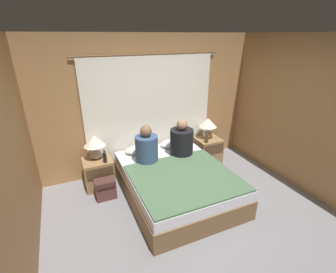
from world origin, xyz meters
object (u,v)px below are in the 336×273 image
(lamp_right, at_px, (208,125))
(person_left_in_bed, at_px, (147,147))
(pillow_right, at_px, (173,143))
(lamp_left, at_px, (95,143))
(person_right_in_bed, at_px, (182,141))
(backpack_on_floor, at_px, (105,188))
(pillow_left, at_px, (139,149))
(beer_bottle_on_right_stand, at_px, (207,138))
(nightstand_left, at_px, (99,173))
(bed, at_px, (176,182))
(nightstand_right, at_px, (208,150))
(beer_bottle_on_left_stand, at_px, (105,158))

(lamp_right, relative_size, person_left_in_bed, 0.65)
(pillow_right, bearing_deg, lamp_right, 0.64)
(lamp_left, relative_size, lamp_right, 1.00)
(lamp_left, relative_size, person_right_in_bed, 0.63)
(person_right_in_bed, distance_m, backpack_on_floor, 1.50)
(lamp_right, distance_m, person_left_in_bed, 1.49)
(pillow_left, relative_size, beer_bottle_on_right_stand, 2.28)
(nightstand_left, xyz_separation_m, person_left_in_bed, (0.78, -0.33, 0.48))
(bed, height_order, pillow_right, pillow_right)
(person_left_in_bed, height_order, backpack_on_floor, person_left_in_bed)
(bed, distance_m, beer_bottle_on_right_stand, 1.21)
(lamp_left, distance_m, person_right_in_bed, 1.48)
(bed, bearing_deg, beer_bottle_on_right_stand, 32.93)
(nightstand_left, height_order, pillow_left, pillow_left)
(pillow_left, height_order, pillow_right, same)
(pillow_right, bearing_deg, nightstand_left, -177.72)
(nightstand_right, xyz_separation_m, person_right_in_bed, (-0.79, -0.33, 0.48))
(nightstand_left, height_order, beer_bottle_on_left_stand, beer_bottle_on_left_stand)
(lamp_right, xyz_separation_m, pillow_left, (-1.45, -0.01, -0.26))
(nightstand_left, height_order, pillow_right, pillow_right)
(nightstand_right, bearing_deg, nightstand_left, 180.00)
(lamp_right, xyz_separation_m, beer_bottle_on_right_stand, (-0.14, -0.20, -0.19))
(pillow_left, bearing_deg, pillow_right, 0.00)
(nightstand_left, relative_size, person_left_in_bed, 0.78)
(lamp_right, height_order, pillow_left, lamp_right)
(nightstand_left, relative_size, beer_bottle_on_left_stand, 2.30)
(lamp_right, distance_m, beer_bottle_on_left_stand, 2.12)
(person_left_in_bed, height_order, beer_bottle_on_left_stand, person_left_in_bed)
(pillow_right, height_order, person_right_in_bed, person_right_in_bed)
(backpack_on_floor, bearing_deg, person_right_in_bed, 3.03)
(backpack_on_floor, bearing_deg, person_left_in_bed, 5.68)
(pillow_left, distance_m, person_left_in_bed, 0.43)
(person_left_in_bed, height_order, beer_bottle_on_right_stand, person_left_in_bed)
(lamp_right, bearing_deg, beer_bottle_on_left_stand, -174.61)
(lamp_left, bearing_deg, nightstand_right, -1.71)
(pillow_left, height_order, beer_bottle_on_left_stand, beer_bottle_on_left_stand)
(lamp_right, distance_m, pillow_left, 1.47)
(nightstand_right, height_order, person_right_in_bed, person_right_in_bed)
(person_left_in_bed, xyz_separation_m, backpack_on_floor, (-0.74, -0.07, -0.54))
(nightstand_left, xyz_separation_m, lamp_right, (2.22, 0.07, 0.53))
(lamp_left, relative_size, pillow_right, 0.82)
(lamp_right, height_order, person_right_in_bed, person_right_in_bed)
(nightstand_right, xyz_separation_m, pillow_right, (-0.76, 0.06, 0.28))
(nightstand_left, bearing_deg, lamp_right, 1.71)
(pillow_left, distance_m, beer_bottle_on_right_stand, 1.33)
(person_left_in_bed, relative_size, backpack_on_floor, 1.90)
(lamp_right, bearing_deg, backpack_on_floor, -167.97)
(beer_bottle_on_left_stand, bearing_deg, bed, -32.27)
(pillow_right, distance_m, backpack_on_floor, 1.53)
(beer_bottle_on_left_stand, height_order, beer_bottle_on_right_stand, beer_bottle_on_right_stand)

